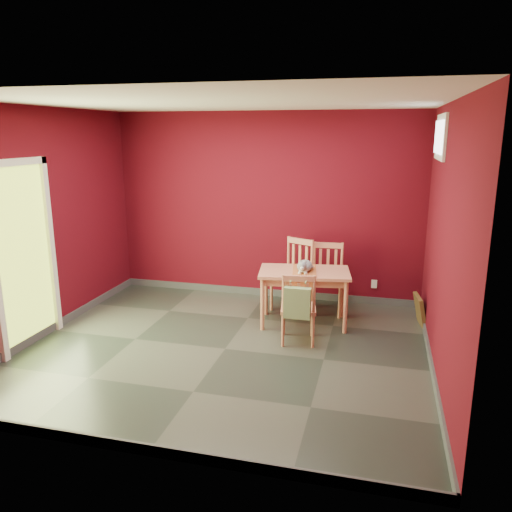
% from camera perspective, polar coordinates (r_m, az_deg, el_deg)
% --- Properties ---
extents(ground, '(4.50, 4.50, 0.00)m').
position_cam_1_polar(ground, '(5.80, -3.55, -10.54)').
color(ground, '#2D342D').
rests_on(ground, ground).
extents(room_shell, '(4.50, 4.50, 4.50)m').
position_cam_1_polar(room_shell, '(5.78, -3.56, -10.09)').
color(room_shell, '#4C0712').
rests_on(room_shell, ground).
extents(doorway, '(0.06, 1.01, 2.13)m').
position_cam_1_polar(doorway, '(6.15, -25.11, 0.64)').
color(doorway, '#B7D838').
rests_on(doorway, ground).
extents(window, '(0.05, 0.90, 0.50)m').
position_cam_1_polar(window, '(6.05, 20.33, 12.63)').
color(window, white).
rests_on(window, room_shell).
extents(outlet_plate, '(0.08, 0.02, 0.12)m').
position_cam_1_polar(outlet_plate, '(7.31, 13.35, -3.13)').
color(outlet_plate, silver).
rests_on(outlet_plate, room_shell).
extents(dining_table, '(1.21, 0.82, 0.71)m').
position_cam_1_polar(dining_table, '(6.34, 5.54, -2.45)').
color(dining_table, tan).
rests_on(dining_table, ground).
extents(table_runner, '(0.38, 0.65, 0.31)m').
position_cam_1_polar(table_runner, '(6.23, 5.41, -2.35)').
color(table_runner, '#AE592C').
rests_on(table_runner, dining_table).
extents(chair_far_left, '(0.61, 0.61, 0.98)m').
position_cam_1_polar(chair_far_left, '(6.90, 4.32, -2.07)').
color(chair_far_left, tan).
rests_on(chair_far_left, ground).
extents(chair_far_right, '(0.46, 0.46, 0.94)m').
position_cam_1_polar(chair_far_right, '(6.84, 8.10, -2.47)').
color(chair_far_right, tan).
rests_on(chair_far_right, ground).
extents(chair_near, '(0.46, 0.46, 0.86)m').
position_cam_1_polar(chair_near, '(5.81, 4.86, -5.83)').
color(chair_near, tan).
rests_on(chair_near, ground).
extents(tote_bag, '(0.30, 0.18, 0.42)m').
position_cam_1_polar(tote_bag, '(5.57, 4.75, -5.36)').
color(tote_bag, '#728F5B').
rests_on(tote_bag, chair_near).
extents(cat, '(0.32, 0.44, 0.20)m').
position_cam_1_polar(cat, '(6.26, 5.60, -0.89)').
color(cat, slate).
rests_on(cat, table_runner).
extents(picture_frame, '(0.18, 0.41, 0.39)m').
position_cam_1_polar(picture_frame, '(6.72, 18.22, -5.94)').
color(picture_frame, brown).
rests_on(picture_frame, ground).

